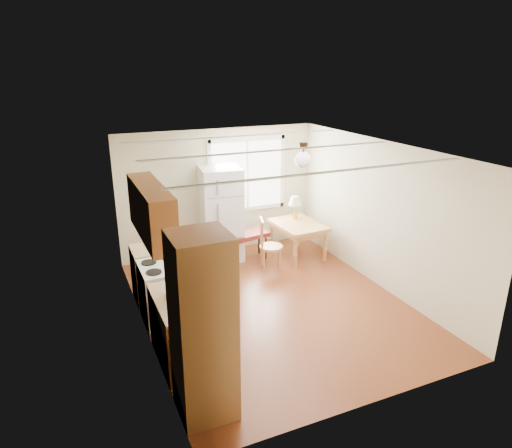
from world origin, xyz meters
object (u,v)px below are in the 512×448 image
refrigerator (221,214)px  bench (240,238)px  dining_table (298,228)px  chair (266,241)px

refrigerator → bench: (0.28, -0.26, -0.44)m
dining_table → chair: bearing=-161.8°
chair → refrigerator: bearing=141.5°
refrigerator → bench: 0.59m
refrigerator → dining_table: bearing=-13.6°
refrigerator → chair: (0.57, -0.85, -0.35)m
refrigerator → dining_table: 1.55m
refrigerator → bench: bearing=-37.0°
refrigerator → chair: size_ratio=1.86×
refrigerator → dining_table: refrigerator is taller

